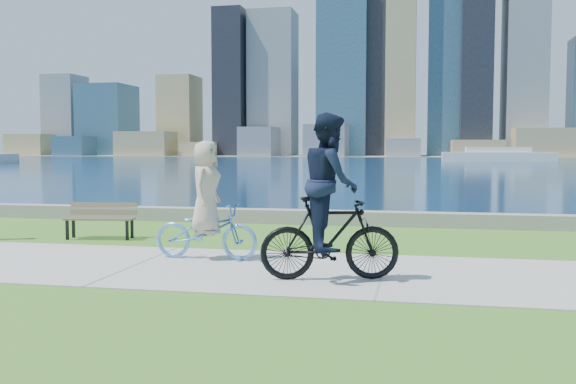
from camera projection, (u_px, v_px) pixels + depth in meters
name	position (u px, v px, depth m)	size (l,w,h in m)	color
ground	(138.00, 265.00, 10.56)	(320.00, 320.00, 0.00)	#34691B
concrete_path	(138.00, 265.00, 10.56)	(80.00, 3.50, 0.02)	#989994
seawall	(240.00, 215.00, 16.61)	(90.00, 0.50, 0.35)	gray
bay_water	(383.00, 163.00, 80.92)	(320.00, 131.00, 0.01)	#0C294D
far_shore	(398.00, 156.00, 137.59)	(320.00, 30.00, 0.12)	gray
city_skyline	(425.00, 54.00, 134.34)	(175.40, 22.51, 76.00)	#8E8157
ferry_far	(497.00, 155.00, 87.23)	(14.72, 4.21, 2.00)	silver
park_bench	(101.00, 217.00, 13.63)	(1.52, 0.70, 0.76)	black
cyclist_woman	(206.00, 215.00, 11.01)	(0.69, 1.85, 2.03)	#5C9ADF
cyclist_man	(330.00, 210.00, 9.25)	(1.03, 2.09, 2.41)	black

